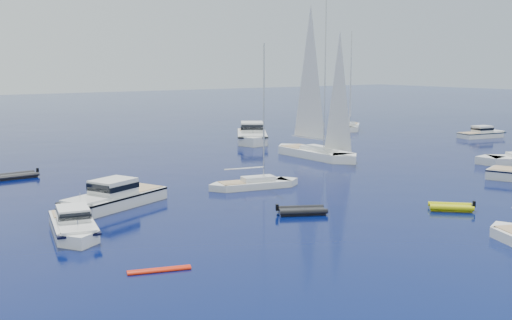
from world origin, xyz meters
The scene contains 12 objects.
ground centered at (0.00, 0.00, 0.00)m, with size 400.00×400.00×0.00m, color #07174B.
motor_cruiser_left centered at (-17.13, 17.65, 0.00)m, with size 2.53×8.28×2.17m, color white, non-canonical shape.
motor_cruiser_centre centered at (-12.32, 23.24, 0.00)m, with size 3.12×10.18×2.67m, color silver, non-canonical shape.
motor_cruiser_far_r centered at (48.62, 34.18, 0.00)m, with size 2.55×8.33×2.19m, color white, non-canonical shape.
motor_cruiser_distant centered at (18.59, 49.43, 0.00)m, with size 3.98×13.00×3.41m, color silver, non-canonical shape.
sailboat_centre centered at (0.64, 23.12, 0.00)m, with size 2.27×8.71×12.81m, color silver, non-canonical shape.
sailboat_sails_r centered at (16.44, 33.51, 0.00)m, with size 3.54×13.60×19.99m, color white, non-canonical shape.
sailboat_sails_far centered at (40.68, 53.45, 0.00)m, with size 2.87×11.03×16.21m, color white, non-canonical shape.
tender_yellow centered at (7.66, 8.01, 0.00)m, with size 1.83×3.26×0.95m, color #C0C50B, non-canonical shape.
tender_grey_near centered at (-1.96, 13.44, 0.00)m, with size 1.99×3.63×0.95m, color black, non-canonical shape.
tender_grey_far centered at (-15.06, 39.71, 0.00)m, with size 2.16×4.01×0.95m, color black, non-canonical shape.
kayak_orange centered at (-15.93, 8.03, 0.00)m, with size 0.56×3.30×0.30m, color red, non-canonical shape.
Camera 1 is at (-29.67, -20.33, 10.71)m, focal length 43.79 mm.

